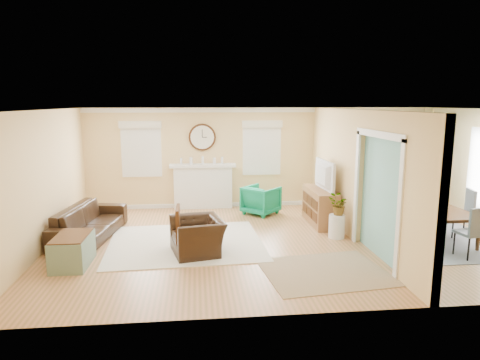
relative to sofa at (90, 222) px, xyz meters
name	(u,v)px	position (x,y,z in m)	size (l,w,h in m)	color
floor	(281,241)	(3.85, -0.63, -0.33)	(9.00, 9.00, 0.00)	olive
wall_back	(260,157)	(3.85, 2.37, 0.97)	(9.00, 0.02, 2.60)	#E6BF80
wall_front	(330,218)	(3.85, -3.63, 0.97)	(9.00, 0.02, 2.60)	#E6BF80
wall_left	(42,181)	(-0.65, -0.63, 0.97)	(0.02, 6.00, 2.60)	#E6BF80
ceiling	(284,110)	(3.85, -0.63, 2.27)	(9.00, 6.00, 0.02)	white
partition	(352,171)	(5.37, -0.35, 1.03)	(0.17, 6.00, 2.60)	#E6BF80
fireplace	(203,186)	(2.35, 2.25, 0.27)	(1.70, 0.30, 1.17)	white
wall_clock	(202,137)	(2.35, 2.34, 1.52)	(0.70, 0.07, 0.70)	#462711
window_left	(141,145)	(0.80, 2.32, 1.33)	(1.05, 0.13, 1.42)	white
window_right	(262,144)	(3.90, 2.32, 1.33)	(1.05, 0.13, 1.42)	white
pendant	(432,130)	(6.85, -0.63, 1.87)	(0.30, 0.30, 0.55)	gold
rug_cream	(186,243)	(1.95, -0.58, -0.32)	(2.97, 2.57, 0.02)	#EDE5CE
rug_jute	(325,272)	(4.25, -2.28, -0.32)	(1.96, 1.61, 0.01)	tan
rug_grey	(432,238)	(6.96, -0.79, -0.32)	(2.32, 2.90, 0.01)	slate
sofa	(90,222)	(0.00, 0.00, 0.00)	(2.24, 0.88, 0.65)	black
eames_chair	(198,236)	(2.19, -1.16, 0.00)	(1.00, 0.87, 0.65)	black
green_chair	(261,200)	(3.77, 1.49, 0.03)	(0.75, 0.77, 0.70)	#0D7D58
trunk	(72,251)	(0.07, -1.55, -0.06)	(0.57, 0.92, 0.53)	gray
credenza	(320,206)	(4.97, 0.50, 0.07)	(0.48, 1.40, 0.80)	brown
tv	(320,175)	(4.95, 0.50, 0.80)	(1.15, 0.15, 0.66)	black
garden_stool	(337,226)	(5.02, -0.56, -0.09)	(0.33, 0.33, 0.48)	white
potted_plant	(338,205)	(5.02, -0.56, 0.37)	(0.39, 0.33, 0.43)	#337F33
dining_table	(434,223)	(6.96, -0.79, 0.00)	(1.83, 1.02, 0.64)	#462711
dining_chair_n	(409,199)	(7.00, 0.33, 0.25)	(0.53, 0.53, 0.97)	slate
dining_chair_s	(471,227)	(7.01, -1.88, 0.23)	(0.48, 0.48, 0.95)	slate
dining_chair_w	(398,213)	(6.23, -0.72, 0.21)	(0.41, 0.41, 0.91)	white
dining_chair_e	(460,209)	(7.55, -0.72, 0.26)	(0.52, 0.52, 0.99)	slate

